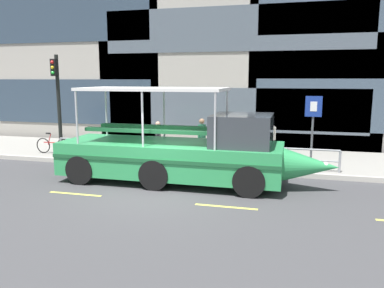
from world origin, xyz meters
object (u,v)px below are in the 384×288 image
at_px(pedestrian_near_bow, 270,136).
at_px(pedestrian_mid_right, 158,136).
at_px(parking_sign, 313,120).
at_px(leaned_bicycle, 53,145).
at_px(duck_tour_boat, 185,153).
at_px(pedestrian_mid_left, 202,134).
at_px(traffic_light_pole, 58,96).

height_order(pedestrian_near_bow, pedestrian_mid_right, pedestrian_near_bow).
bearing_deg(parking_sign, leaned_bicycle, 179.23).
distance_m(duck_tour_boat, pedestrian_mid_right, 3.84).
height_order(leaned_bicycle, pedestrian_near_bow, pedestrian_near_bow).
bearing_deg(pedestrian_mid_right, pedestrian_mid_left, 8.01).
bearing_deg(pedestrian_mid_left, pedestrian_mid_right, -171.99).
relative_size(traffic_light_pole, parking_sign, 1.60).
bearing_deg(pedestrian_mid_right, parking_sign, -6.50).
bearing_deg(pedestrian_mid_left, leaned_bicycle, -172.91).
xyz_separation_m(leaned_bicycle, duck_tour_boat, (7.03, -2.61, 0.50)).
xyz_separation_m(traffic_light_pole, pedestrian_mid_left, (6.21, 1.14, -1.63)).
xyz_separation_m(duck_tour_boat, pedestrian_near_bow, (2.62, 3.63, 0.17)).
relative_size(traffic_light_pole, pedestrian_mid_left, 2.58).
bearing_deg(pedestrian_near_bow, traffic_light_pole, -171.76).
relative_size(traffic_light_pole, pedestrian_near_bow, 2.53).
relative_size(pedestrian_near_bow, pedestrian_mid_left, 1.02).
xyz_separation_m(leaned_bicycle, pedestrian_mid_left, (6.78, 0.84, 0.66)).
relative_size(parking_sign, pedestrian_mid_left, 1.61).
bearing_deg(pedestrian_mid_right, duck_tour_boat, -56.11).
bearing_deg(leaned_bicycle, pedestrian_mid_right, 6.74).
distance_m(duck_tour_boat, pedestrian_mid_left, 3.47).
height_order(leaned_bicycle, duck_tour_boat, duck_tour_boat).
height_order(leaned_bicycle, pedestrian_mid_right, pedestrian_mid_right).
distance_m(parking_sign, pedestrian_near_bow, 2.17).
bearing_deg(traffic_light_pole, pedestrian_mid_left, 10.38).
distance_m(parking_sign, pedestrian_mid_left, 4.68).
bearing_deg(parking_sign, pedestrian_mid_right, 173.50).
xyz_separation_m(parking_sign, pedestrian_near_bow, (-1.63, 1.17, -0.82)).
bearing_deg(pedestrian_near_bow, duck_tour_boat, -125.76).
height_order(parking_sign, duck_tour_boat, duck_tour_boat).
relative_size(traffic_light_pole, duck_tour_boat, 0.46).
bearing_deg(leaned_bicycle, duck_tour_boat, -20.39).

